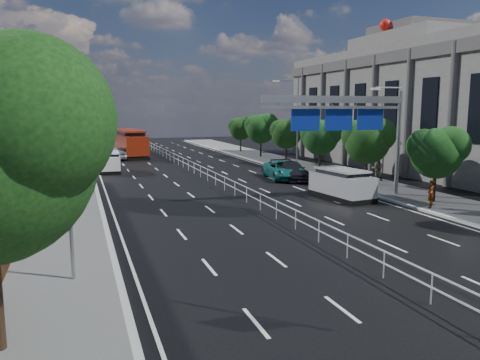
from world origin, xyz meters
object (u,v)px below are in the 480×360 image
near_car_dark (139,147)px  pedestrian_a (431,194)px  near_car_silver (116,153)px  silver_minivan (342,184)px  parked_car_teal (284,170)px  parked_car_dark (291,171)px  pedestrian_b (377,169)px  white_minivan (109,162)px  red_bus (130,142)px  toilet_sign (55,201)px  overhead_gantry (350,115)px

near_car_dark → pedestrian_a: size_ratio=2.70×
near_car_silver → silver_minivan: bearing=108.0°
parked_car_teal → parked_car_dark: size_ratio=1.06×
parked_car_teal → parked_car_dark: bearing=-45.9°
silver_minivan → pedestrian_a: bearing=-64.4°
pedestrian_b → silver_minivan: bearing=76.1°
near_car_dark → pedestrian_a: bearing=110.6°
white_minivan → near_car_dark: white_minivan is taller
near_car_silver → near_car_dark: near_car_silver is taller
white_minivan → pedestrian_a: size_ratio=2.71×
white_minivan → pedestrian_b: (20.53, -13.63, 0.16)m
white_minivan → near_car_dark: size_ratio=1.00×
red_bus → pedestrian_b: red_bus is taller
red_bus → near_car_silver: red_bus is taller
silver_minivan → pedestrian_a: 5.81m
red_bus → white_minivan: bearing=-107.6°
pedestrian_b → red_bus: bearing=-21.5°
red_bus → pedestrian_b: 32.97m
red_bus → near_car_dark: red_bus is taller
toilet_sign → overhead_gantry: overhead_gantry is taller
white_minivan → pedestrian_b: size_ratio=2.34×
overhead_gantry → near_car_dark: size_ratio=2.26×
toilet_sign → silver_minivan: 20.41m
toilet_sign → near_car_dark: (8.71, 48.47, -2.20)m
near_car_dark → silver_minivan: size_ratio=0.89×
near_car_silver → red_bus: bearing=-123.6°
toilet_sign → silver_minivan: toilet_sign is taller
overhead_gantry → pedestrian_a: size_ratio=6.12×
overhead_gantry → silver_minivan: 4.63m
toilet_sign → pedestrian_a: (20.55, 5.48, -1.97)m
overhead_gantry → near_car_dark: bearing=103.2°
near_car_dark → silver_minivan: 39.07m
overhead_gantry → red_bus: (-10.68, 33.87, -3.86)m
toilet_sign → near_car_dark: size_ratio=0.96×
near_car_silver → pedestrian_b: bearing=123.2°
silver_minivan → near_car_silver: bearing=105.7°
silver_minivan → near_car_dark: bearing=96.3°
overhead_gantry → parked_car_dark: (0.17, 9.18, -4.83)m
white_minivan → near_car_silver: 11.24m
pedestrian_a → silver_minivan: bearing=-100.2°
overhead_gantry → parked_car_teal: bearing=91.4°
overhead_gantry → white_minivan: 24.37m
parked_car_teal → pedestrian_a: pedestrian_a is taller
overhead_gantry → pedestrian_b: size_ratio=5.28×
white_minivan → near_car_silver: white_minivan is taller
silver_minivan → pedestrian_b: 8.51m
toilet_sign → pedestrian_b: bearing=33.1°
parked_car_teal → pedestrian_b: size_ratio=2.92×
near_car_silver → parked_car_teal: 24.11m
toilet_sign → red_bus: bearing=80.9°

